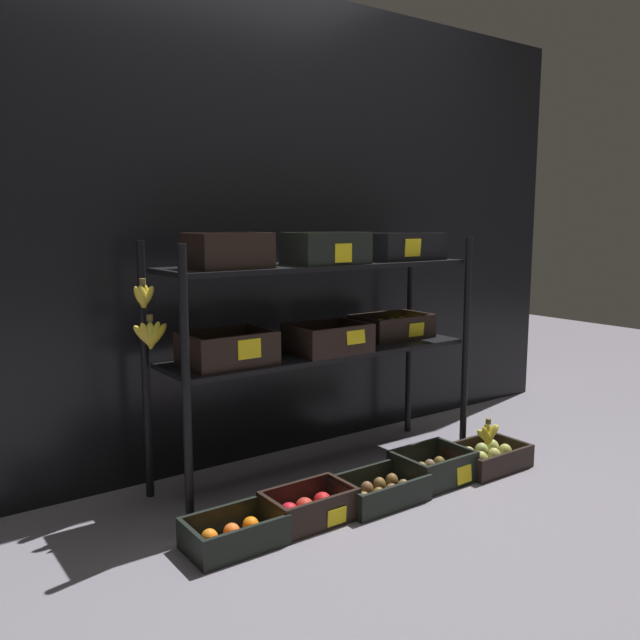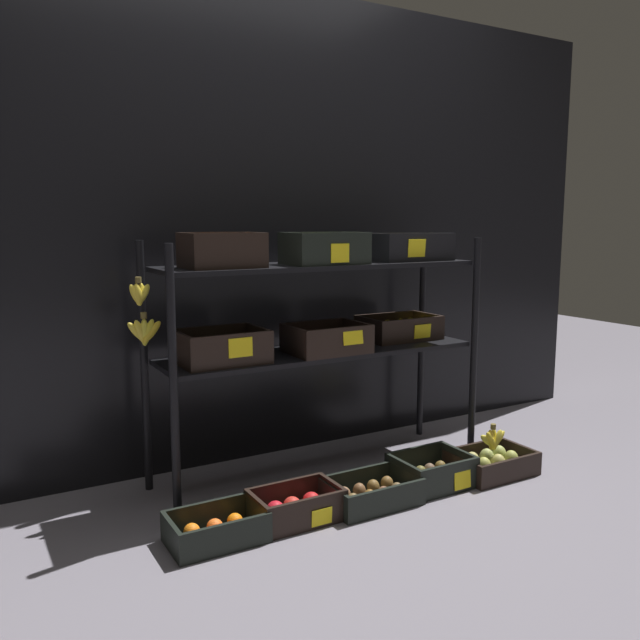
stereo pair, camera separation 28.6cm
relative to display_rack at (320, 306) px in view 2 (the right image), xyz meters
name	(u,v)px [view 2 (the right image)]	position (x,y,z in m)	size (l,w,h in m)	color
ground_plane	(320,472)	(0.01, 0.01, -0.76)	(10.00, 10.00, 0.00)	slate
storefront_wall	(279,229)	(0.01, 0.41, 0.33)	(3.85, 0.12, 2.17)	black
display_rack	(320,306)	(0.00, 0.00, 0.00)	(1.58, 0.42, 1.08)	black
crate_ground_tangerine	(217,530)	(-0.64, -0.37, -0.72)	(0.34, 0.22, 0.11)	black
crate_ground_apple_red	(296,508)	(-0.31, -0.37, -0.71)	(0.34, 0.21, 0.12)	black
crate_ground_kiwi	(371,494)	(0.02, -0.38, -0.72)	(0.37, 0.24, 0.11)	black
crate_ground_right_kiwi	(432,474)	(0.35, -0.36, -0.71)	(0.32, 0.26, 0.13)	black
crate_ground_pear	(492,463)	(0.67, -0.39, -0.71)	(0.36, 0.25, 0.10)	black
banana_bunch_loose	(493,440)	(0.67, -0.39, -0.60)	(0.15, 0.05, 0.13)	brown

